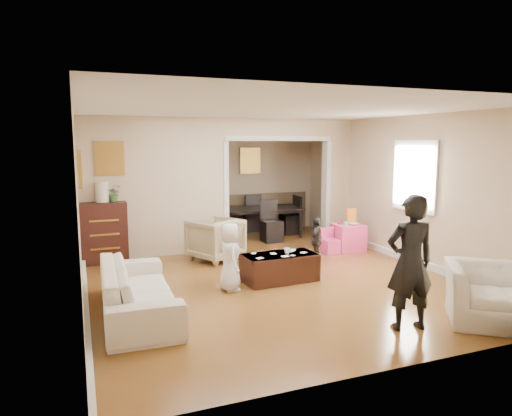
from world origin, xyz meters
name	(u,v)px	position (x,y,z in m)	size (l,w,h in m)	color
floor	(260,272)	(0.00, 0.00, 0.00)	(7.00, 7.00, 0.00)	#946226
partition_left	(157,187)	(-1.38, 1.80, 1.30)	(2.75, 0.18, 2.60)	#C3B18F
partition_right	(336,181)	(2.48, 1.80, 1.30)	(0.55, 0.18, 2.60)	#C3B18F
partition_header	(278,128)	(1.10, 1.80, 2.42)	(2.22, 0.18, 0.35)	#C3B18F
window_pane	(415,176)	(2.73, -0.40, 1.55)	(0.03, 0.95, 1.10)	white
framed_art_partition	(109,158)	(-2.20, 1.70, 1.85)	(0.45, 0.03, 0.55)	brown
framed_art_sofa_wall	(80,169)	(-2.71, -0.60, 1.80)	(0.03, 0.55, 0.40)	brown
framed_art_alcove	(250,161)	(1.10, 3.44, 1.70)	(0.45, 0.03, 0.55)	brown
sofa	(138,289)	(-2.11, -1.17, 0.32)	(2.16, 0.85, 0.63)	silver
armchair_back	(215,239)	(-0.46, 1.09, 0.38)	(0.81, 0.83, 0.76)	tan
armchair_front	(494,295)	(1.81, -2.98, 0.34)	(1.05, 0.92, 0.68)	silver
dresser	(104,232)	(-2.35, 1.62, 0.54)	(0.79, 0.45, 1.09)	#371410
table_lamp	(102,192)	(-2.35, 1.62, 1.27)	(0.22, 0.22, 0.36)	beige
potted_plant	(114,193)	(-2.15, 1.62, 1.24)	(0.27, 0.23, 0.30)	#3F6B2F
coffee_table	(280,267)	(0.11, -0.54, 0.21)	(1.13, 0.57, 0.42)	#371911
coffee_cup	(287,251)	(0.21, -0.59, 0.47)	(0.10, 0.10, 0.09)	white
play_table	(348,238)	(2.19, 0.81, 0.26)	(0.55, 0.55, 0.53)	#E83D7E
cereal_box	(351,216)	(2.31, 0.91, 0.68)	(0.20, 0.07, 0.30)	yellow
cyan_cup	(345,223)	(2.09, 0.76, 0.57)	(0.08, 0.08, 0.08)	#28C9BA
toy_block	(340,223)	(2.07, 0.93, 0.55)	(0.08, 0.06, 0.05)	red
play_bowl	(354,224)	(2.24, 0.69, 0.55)	(0.19, 0.19, 0.05)	silver
dining_table	(260,222)	(1.11, 2.78, 0.33)	(1.86, 1.04, 0.65)	black
adult_person	(410,263)	(0.73, -2.76, 0.78)	(0.57, 0.37, 1.56)	black
child_kneel_a	(230,257)	(-0.74, -0.69, 0.49)	(0.48, 0.31, 0.98)	white
child_kneel_b	(230,254)	(-0.59, -0.24, 0.43)	(0.41, 0.32, 0.85)	pink
child_toddler	(317,240)	(1.16, 0.21, 0.41)	(0.48, 0.20, 0.82)	black
craft_papers	(281,254)	(0.13, -0.54, 0.43)	(0.89, 0.46, 0.00)	white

